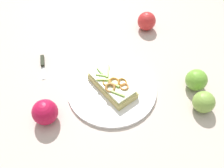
% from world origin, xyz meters
% --- Properties ---
extents(ground_plane, '(2.00, 2.00, 0.00)m').
position_xyz_m(ground_plane, '(0.00, 0.00, 0.00)').
color(ground_plane, '#C0ABA2').
rests_on(ground_plane, ground).
extents(plate, '(0.30, 0.30, 0.01)m').
position_xyz_m(plate, '(0.00, 0.00, 0.01)').
color(plate, white).
rests_on(plate, ground_plane).
extents(sandwich, '(0.13, 0.19, 0.05)m').
position_xyz_m(sandwich, '(0.00, -0.00, 0.03)').
color(sandwich, tan).
rests_on(sandwich, plate).
extents(apple_0, '(0.09, 0.09, 0.08)m').
position_xyz_m(apple_0, '(-0.22, -0.04, 0.04)').
color(apple_0, '#B91138').
rests_on(apple_0, ground_plane).
extents(apple_1, '(0.10, 0.10, 0.07)m').
position_xyz_m(apple_1, '(0.27, -0.08, 0.04)').
color(apple_1, '#6DAA36').
rests_on(apple_1, ground_plane).
extents(apple_2, '(0.08, 0.08, 0.07)m').
position_xyz_m(apple_2, '(0.24, 0.26, 0.04)').
color(apple_2, red).
rests_on(apple_2, ground_plane).
extents(apple_4, '(0.10, 0.10, 0.07)m').
position_xyz_m(apple_4, '(0.24, -0.16, 0.03)').
color(apple_4, '#7FA543').
rests_on(apple_4, ground_plane).
extents(knife, '(0.03, 0.11, 0.01)m').
position_xyz_m(knife, '(-0.20, 0.19, 0.01)').
color(knife, silver).
rests_on(knife, ground_plane).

